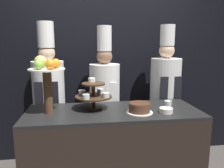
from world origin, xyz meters
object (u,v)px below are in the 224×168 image
object	(u,v)px
serving_bowl_near	(166,110)
chef_center_left	(105,96)
tiered_stand	(93,94)
fruit_pedestal	(47,74)
cup_white	(168,104)
cake_round	(139,108)
chef_left	(49,95)
chef_center_right	(165,92)

from	to	relation	value
serving_bowl_near	chef_center_left	size ratio (longest dim) A/B	0.08
tiered_stand	chef_center_left	size ratio (longest dim) A/B	0.21
fruit_pedestal	cup_white	bearing A→B (deg)	1.54
cake_round	cup_white	distance (m)	0.37
serving_bowl_near	fruit_pedestal	bearing A→B (deg)	172.48
chef_left	chef_center_left	world-z (taller)	chef_left
tiered_stand	fruit_pedestal	size ratio (longest dim) A/B	0.68
fruit_pedestal	cake_round	size ratio (longest dim) A/B	2.14
chef_center_left	chef_left	bearing A→B (deg)	-180.00
cake_round	serving_bowl_near	world-z (taller)	serving_bowl_near
cup_white	chef_center_left	bearing A→B (deg)	140.39
chef_center_right	chef_center_left	bearing A→B (deg)	180.00
chef_left	cup_white	bearing A→B (deg)	-21.59
cup_white	chef_left	xyz separation A→B (m)	(-1.29, 0.51, 0.01)
fruit_pedestal	chef_center_left	world-z (taller)	chef_center_left
fruit_pedestal	chef_left	distance (m)	0.64
tiered_stand	chef_center_left	xyz separation A→B (m)	(0.16, 0.47, -0.13)
cake_round	chef_center_left	bearing A→B (deg)	112.51
tiered_stand	fruit_pedestal	world-z (taller)	fruit_pedestal
serving_bowl_near	chef_center_right	world-z (taller)	chef_center_right
fruit_pedestal	cup_white	xyz separation A→B (m)	(1.22, 0.03, -0.35)
cake_round	chef_left	bearing A→B (deg)	145.32
serving_bowl_near	chef_center_right	distance (m)	0.74
cup_white	chef_center_right	bearing A→B (deg)	72.06
tiered_stand	fruit_pedestal	bearing A→B (deg)	-170.12
cake_round	chef_center_right	xyz separation A→B (m)	(0.51, 0.65, 0.00)
tiered_stand	chef_left	xyz separation A→B (m)	(-0.51, 0.47, -0.11)
serving_bowl_near	chef_center_left	xyz separation A→B (m)	(-0.52, 0.69, -0.00)
cake_round	chef_center_left	size ratio (longest dim) A/B	0.14
cake_round	chef_left	world-z (taller)	chef_left
chef_center_left	serving_bowl_near	bearing A→B (deg)	-52.78
tiered_stand	cake_round	world-z (taller)	tiered_stand
chef_left	serving_bowl_near	bearing A→B (deg)	-29.99
tiered_stand	cup_white	size ratio (longest dim) A/B	5.19
cup_white	serving_bowl_near	distance (m)	0.20
tiered_stand	chef_left	bearing A→B (deg)	137.58
cup_white	serving_bowl_near	size ratio (longest dim) A/B	0.48
cup_white	chef_center_right	xyz separation A→B (m)	(0.17, 0.51, 0.01)
cup_white	chef_left	distance (m)	1.39
tiered_stand	cup_white	xyz separation A→B (m)	(0.78, -0.04, -0.12)
cake_round	tiered_stand	bearing A→B (deg)	156.71
tiered_stand	serving_bowl_near	bearing A→B (deg)	-18.12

